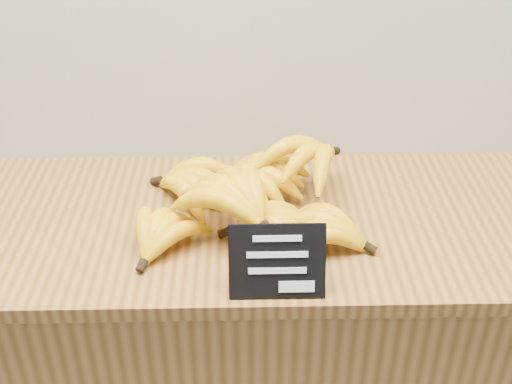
{
  "coord_description": "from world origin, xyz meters",
  "views": [
    {
      "loc": [
        0.01,
        1.67,
        1.68
      ],
      "look_at": [
        0.03,
        2.7,
        1.02
      ],
      "focal_mm": 45.0,
      "sensor_mm": 36.0,
      "label": 1
    }
  ],
  "objects": [
    {
      "name": "counter",
      "position": [
        0.03,
        2.75,
        0.45
      ],
      "size": [
        1.52,
        0.5,
        0.9
      ],
      "primitive_type": "cube",
      "color": "olive",
      "rests_on": "ground"
    },
    {
      "name": "counter_top",
      "position": [
        0.03,
        2.75,
        0.92
      ],
      "size": [
        1.58,
        0.54,
        0.03
      ],
      "primitive_type": "cube",
      "color": "olive",
      "rests_on": "counter"
    },
    {
      "name": "banana_pile",
      "position": [
        0.02,
        2.75,
        0.98
      ],
      "size": [
        0.53,
        0.44,
        0.13
      ],
      "color": "yellow",
      "rests_on": "counter_top"
    },
    {
      "name": "chalkboard_sign",
      "position": [
        0.06,
        2.52,
        0.99
      ],
      "size": [
        0.17,
        0.05,
        0.13
      ],
      "primitive_type": "cube",
      "rotation": [
        -0.35,
        0.0,
        0.0
      ],
      "color": "black",
      "rests_on": "counter_top"
    }
  ]
}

